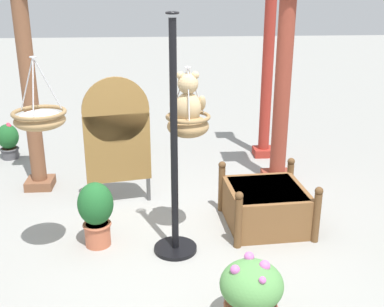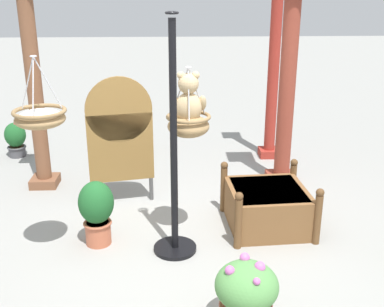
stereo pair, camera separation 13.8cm
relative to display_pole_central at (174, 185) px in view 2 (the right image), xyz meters
The scene contains 14 objects.
ground_plane 0.76m from the display_pole_central, ahead, with size 40.00×40.00×0.00m, color gray.
display_pole_central is the anchor object (origin of this frame).
hanging_basket_with_teddy 0.62m from the display_pole_central, 59.04° to the left, with size 0.45×0.45×0.70m.
teddy_bear 0.84m from the display_pole_central, 61.33° to the left, with size 0.36×0.31×0.52m.
hanging_basket_left_high 1.41m from the display_pole_central, behind, with size 0.48×0.48×0.64m.
greenhouse_pillar_left 2.33m from the display_pole_central, 49.32° to the left, with size 0.40×0.40×2.66m.
greenhouse_pillar_right 2.54m from the display_pole_central, 135.26° to the left, with size 0.37×0.37×2.77m.
greenhouse_pillar_far_back 3.21m from the display_pole_central, 61.30° to the left, with size 0.32×0.32×2.88m.
wooden_planter_box 1.24m from the display_pole_central, 24.65° to the left, with size 0.98×1.00×0.63m.
potted_plant_flowering_red 3.85m from the display_pole_central, 130.31° to the left, with size 0.32×0.32×0.57m.
potted_plant_small_succulent 0.89m from the display_pole_central, 168.03° to the left, with size 0.37×0.37×0.70m.
potted_plant_conical_shrub 1.37m from the display_pole_central, 64.99° to the right, with size 0.50×0.50×0.60m.
potted_plant_trailing_ivy 3.22m from the display_pole_central, 103.09° to the left, with size 0.39×0.39×0.65m.
display_sign_board 1.34m from the display_pole_central, 118.77° to the left, with size 0.78×0.20×1.59m.
Camera 2 is at (-0.20, -4.34, 2.62)m, focal length 44.75 mm.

